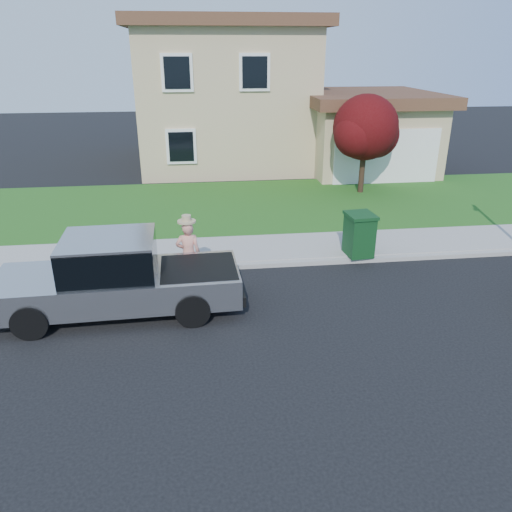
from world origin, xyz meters
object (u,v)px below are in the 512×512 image
Objects in this scene: pickup_truck at (117,278)px; ornamental_tree at (366,131)px; trash_bin at (359,234)px; woman at (188,253)px.

ornamental_tree is at bearing 44.39° from pickup_truck.
pickup_truck is 12.41m from ornamental_tree.
trash_bin is (6.28, 2.29, -0.08)m from pickup_truck.
trash_bin is at bearing -166.34° from woman.
ornamental_tree is (6.96, 7.63, 1.69)m from woman.
woman is (1.56, 1.23, 0.03)m from pickup_truck.
woman is 4.83m from trash_bin.
trash_bin is at bearing 18.33° from pickup_truck.
ornamental_tree is 3.20× the size of trash_bin.
ornamental_tree reaches higher than trash_bin.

